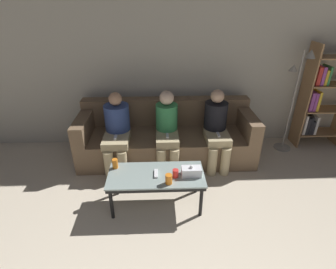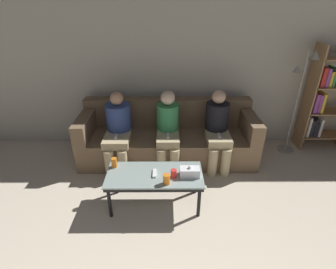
# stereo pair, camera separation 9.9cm
# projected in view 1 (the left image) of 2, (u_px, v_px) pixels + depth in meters

# --- Properties ---
(wall_back) EXTENTS (12.00, 0.06, 2.60)m
(wall_back) POSITION_uv_depth(u_px,v_px,m) (165.00, 64.00, 3.99)
(wall_back) COLOR #B7B2A3
(wall_back) RESTS_ON ground_plane
(couch) EXTENTS (2.56, 0.88, 0.84)m
(couch) POSITION_uv_depth(u_px,v_px,m) (166.00, 138.00, 4.00)
(couch) COLOR brown
(couch) RESTS_ON ground_plane
(coffee_table) EXTENTS (1.09, 0.50, 0.44)m
(coffee_table) POSITION_uv_depth(u_px,v_px,m) (156.00, 177.00, 2.98)
(coffee_table) COLOR #8C9E99
(coffee_table) RESTS_ON ground_plane
(cup_near_left) EXTENTS (0.07, 0.07, 0.11)m
(cup_near_left) POSITION_uv_depth(u_px,v_px,m) (169.00, 179.00, 2.79)
(cup_near_left) COLOR orange
(cup_near_left) RESTS_ON coffee_table
(cup_near_right) EXTENTS (0.07, 0.07, 0.09)m
(cup_near_right) POSITION_uv_depth(u_px,v_px,m) (175.00, 173.00, 2.89)
(cup_near_right) COLOR red
(cup_near_right) RESTS_ON coffee_table
(cup_far_center) EXTENTS (0.07, 0.07, 0.12)m
(cup_far_center) POSITION_uv_depth(u_px,v_px,m) (115.00, 164.00, 3.04)
(cup_far_center) COLOR orange
(cup_far_center) RESTS_ON coffee_table
(tissue_box) EXTENTS (0.22, 0.12, 0.13)m
(tissue_box) POSITION_uv_depth(u_px,v_px,m) (191.00, 171.00, 2.92)
(tissue_box) COLOR white
(tissue_box) RESTS_ON coffee_table
(game_remote) EXTENTS (0.04, 0.15, 0.02)m
(game_remote) POSITION_uv_depth(u_px,v_px,m) (156.00, 173.00, 2.95)
(game_remote) COLOR white
(game_remote) RESTS_ON coffee_table
(bookshelf) EXTENTS (0.73, 0.32, 1.64)m
(bookshelf) POSITION_uv_depth(u_px,v_px,m) (320.00, 99.00, 4.11)
(bookshelf) COLOR #9E754C
(bookshelf) RESTS_ON ground_plane
(standing_lamp) EXTENTS (0.31, 0.26, 1.58)m
(standing_lamp) POSITION_uv_depth(u_px,v_px,m) (296.00, 92.00, 3.89)
(standing_lamp) COLOR gray
(standing_lamp) RESTS_ON ground_plane
(seated_person_left_end) EXTENTS (0.35, 0.69, 1.07)m
(seated_person_left_end) POSITION_uv_depth(u_px,v_px,m) (117.00, 129.00, 3.66)
(seated_person_left_end) COLOR tan
(seated_person_left_end) RESTS_ON ground_plane
(seated_person_mid_left) EXTENTS (0.31, 0.64, 1.09)m
(seated_person_mid_left) POSITION_uv_depth(u_px,v_px,m) (167.00, 128.00, 3.68)
(seated_person_mid_left) COLOR tan
(seated_person_mid_left) RESTS_ON ground_plane
(seated_person_mid_right) EXTENTS (0.32, 0.65, 1.09)m
(seated_person_mid_right) POSITION_uv_depth(u_px,v_px,m) (216.00, 127.00, 3.71)
(seated_person_mid_right) COLOR tan
(seated_person_mid_right) RESTS_ON ground_plane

